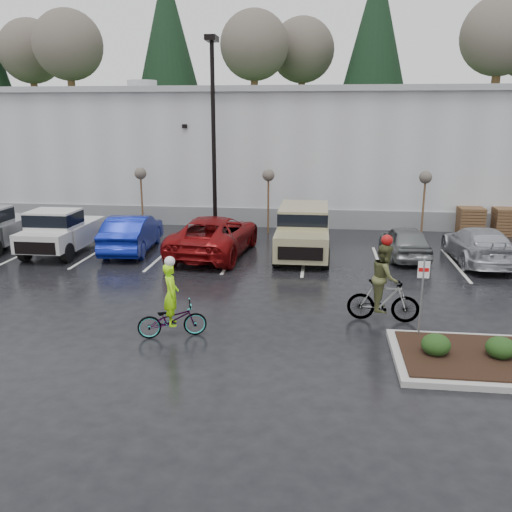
# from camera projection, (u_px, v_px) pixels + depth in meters

# --- Properties ---
(ground) EXTENTS (120.00, 120.00, 0.00)m
(ground) POSITION_uv_depth(u_px,v_px,m) (275.00, 336.00, 14.64)
(ground) COLOR black
(ground) RESTS_ON ground
(warehouse) EXTENTS (60.50, 15.50, 7.20)m
(warehouse) POSITION_uv_depth(u_px,v_px,m) (306.00, 149.00, 34.82)
(warehouse) COLOR #AEB0B3
(warehouse) RESTS_ON ground
(wooded_ridge) EXTENTS (80.00, 25.00, 6.00)m
(wooded_ridge) POSITION_uv_depth(u_px,v_px,m) (313.00, 141.00, 57.06)
(wooded_ridge) COLOR #21431C
(wooded_ridge) RESTS_ON ground
(lamppost) EXTENTS (0.50, 1.00, 9.22)m
(lamppost) POSITION_uv_depth(u_px,v_px,m) (213.00, 117.00, 25.18)
(lamppost) COLOR black
(lamppost) RESTS_ON ground
(sapling_west) EXTENTS (0.60, 0.60, 3.20)m
(sapling_west) POSITION_uv_depth(u_px,v_px,m) (141.00, 177.00, 27.36)
(sapling_west) COLOR #4B371E
(sapling_west) RESTS_ON ground
(sapling_mid) EXTENTS (0.60, 0.60, 3.20)m
(sapling_mid) POSITION_uv_depth(u_px,v_px,m) (268.00, 179.00, 26.60)
(sapling_mid) COLOR #4B371E
(sapling_mid) RESTS_ON ground
(sapling_east) EXTENTS (0.60, 0.60, 3.20)m
(sapling_east) POSITION_uv_depth(u_px,v_px,m) (425.00, 181.00, 25.71)
(sapling_east) COLOR #4B371E
(sapling_east) RESTS_ON ground
(pallet_stack_a) EXTENTS (1.20, 1.20, 1.35)m
(pallet_stack_a) POSITION_uv_depth(u_px,v_px,m) (470.00, 221.00, 26.90)
(pallet_stack_a) COLOR #4B371E
(pallet_stack_a) RESTS_ON ground
(pallet_stack_b) EXTENTS (1.20, 1.20, 1.35)m
(pallet_stack_b) POSITION_uv_depth(u_px,v_px,m) (506.00, 221.00, 26.70)
(pallet_stack_b) COLOR #4B371E
(pallet_stack_b) RESTS_ON ground
(shrub_a) EXTENTS (0.70, 0.70, 0.52)m
(shrub_a) POSITION_uv_depth(u_px,v_px,m) (436.00, 345.00, 13.10)
(shrub_a) COLOR #153613
(shrub_a) RESTS_ON curb_island
(shrub_b) EXTENTS (0.70, 0.70, 0.52)m
(shrub_b) POSITION_uv_depth(u_px,v_px,m) (501.00, 348.00, 12.92)
(shrub_b) COLOR #153613
(shrub_b) RESTS_ON curb_island
(fire_lane_sign) EXTENTS (0.30, 0.05, 2.20)m
(fire_lane_sign) POSITION_uv_depth(u_px,v_px,m) (422.00, 290.00, 14.02)
(fire_lane_sign) COLOR gray
(fire_lane_sign) RESTS_ON ground
(pickup_white) EXTENTS (2.10, 5.20, 1.96)m
(pickup_white) POSITION_uv_depth(u_px,v_px,m) (65.00, 229.00, 23.50)
(pickup_white) COLOR beige
(pickup_white) RESTS_ON ground
(car_blue) EXTENTS (2.09, 4.99, 1.61)m
(car_blue) POSITION_uv_depth(u_px,v_px,m) (132.00, 233.00, 23.55)
(car_blue) COLOR navy
(car_blue) RESTS_ON ground
(car_red) EXTENTS (3.34, 6.25, 1.67)m
(car_red) POSITION_uv_depth(u_px,v_px,m) (215.00, 235.00, 22.93)
(car_red) COLOR maroon
(car_red) RESTS_ON ground
(suv_tan) EXTENTS (2.20, 5.10, 2.06)m
(suv_tan) POSITION_uv_depth(u_px,v_px,m) (303.00, 232.00, 22.62)
(suv_tan) COLOR #999268
(suv_tan) RESTS_ON ground
(car_grey) EXTENTS (1.89, 4.11, 1.36)m
(car_grey) POSITION_uv_depth(u_px,v_px,m) (405.00, 242.00, 22.47)
(car_grey) COLOR slate
(car_grey) RESTS_ON ground
(car_far_silver) EXTENTS (2.15, 5.01, 1.44)m
(car_far_silver) POSITION_uv_depth(u_px,v_px,m) (479.00, 245.00, 21.77)
(car_far_silver) COLOR #B1B2B9
(car_far_silver) RESTS_ON ground
(cyclist_hivis) EXTENTS (1.95, 1.20, 2.24)m
(cyclist_hivis) POSITION_uv_depth(u_px,v_px,m) (172.00, 312.00, 14.45)
(cyclist_hivis) COLOR #3F3F44
(cyclist_hivis) RESTS_ON ground
(cyclist_olive) EXTENTS (2.01, 0.98, 2.56)m
(cyclist_olive) POSITION_uv_depth(u_px,v_px,m) (384.00, 291.00, 15.49)
(cyclist_olive) COLOR #3F3F44
(cyclist_olive) RESTS_ON ground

